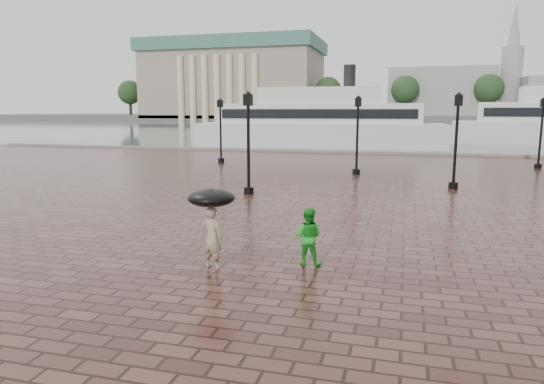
{
  "coord_description": "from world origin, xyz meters",
  "views": [
    {
      "loc": [
        0.69,
        -10.41,
        3.73
      ],
      "look_at": [
        -2.94,
        2.79,
        1.4
      ],
      "focal_mm": 32.0,
      "sensor_mm": 36.0,
      "label": 1
    }
  ],
  "objects": [
    {
      "name": "harbour_water",
      "position": [
        0.0,
        92.0,
        0.0
      ],
      "size": [
        240.0,
        240.0,
        0.0
      ],
      "primitive_type": "plane",
      "color": "#495359",
      "rests_on": "ground"
    },
    {
      "name": "child_pedestrian",
      "position": [
        -1.48,
        0.74,
        0.71
      ],
      "size": [
        0.7,
        0.55,
        1.42
      ],
      "primitive_type": "imported",
      "rotation": [
        0.0,
        0.0,
        3.12
      ],
      "color": "#1C9823",
      "rests_on": "ground"
    },
    {
      "name": "quay_edge",
      "position": [
        0.0,
        32.0,
        0.0
      ],
      "size": [
        80.0,
        0.6,
        0.3
      ],
      "primitive_type": "cube",
      "color": "slate",
      "rests_on": "ground"
    },
    {
      "name": "museum",
      "position": [
        -55.0,
        144.61,
        13.91
      ],
      "size": [
        57.0,
        32.5,
        26.0
      ],
      "color": "gray",
      "rests_on": "ground"
    },
    {
      "name": "umbrella",
      "position": [
        -3.61,
        -0.09,
        1.7
      ],
      "size": [
        1.1,
        1.1,
        1.09
      ],
      "color": "black",
      "rests_on": "ground"
    },
    {
      "name": "ferry_near",
      "position": [
        -7.8,
        38.41,
        2.42
      ],
      "size": [
        25.03,
        8.11,
        8.07
      ],
      "rotation": [
        0.0,
        0.0,
        0.09
      ],
      "color": "silver",
      "rests_on": "ground"
    },
    {
      "name": "far_trees",
      "position": [
        0.0,
        138.0,
        9.42
      ],
      "size": [
        188.0,
        8.0,
        13.5
      ],
      "color": "#2D2119",
      "rests_on": "ground"
    },
    {
      "name": "ground",
      "position": [
        0.0,
        0.0,
        0.0
      ],
      "size": [
        300.0,
        300.0,
        0.0
      ],
      "primitive_type": "plane",
      "color": "#381B19",
      "rests_on": "ground"
    },
    {
      "name": "street_lamps",
      "position": [
        -1.6,
        17.6,
        2.33
      ],
      "size": [
        21.44,
        14.44,
        4.4
      ],
      "color": "black",
      "rests_on": "ground"
    },
    {
      "name": "adult_pedestrian",
      "position": [
        -3.61,
        -0.09,
        0.75
      ],
      "size": [
        0.62,
        0.48,
        1.5
      ],
      "primitive_type": "imported",
      "rotation": [
        0.0,
        0.0,
        2.91
      ],
      "color": "tan",
      "rests_on": "ground"
    },
    {
      "name": "far_shore",
      "position": [
        0.0,
        160.0,
        1.0
      ],
      "size": [
        300.0,
        60.0,
        2.0
      ],
      "primitive_type": "cube",
      "color": "#4C4C47",
      "rests_on": "ground"
    }
  ]
}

